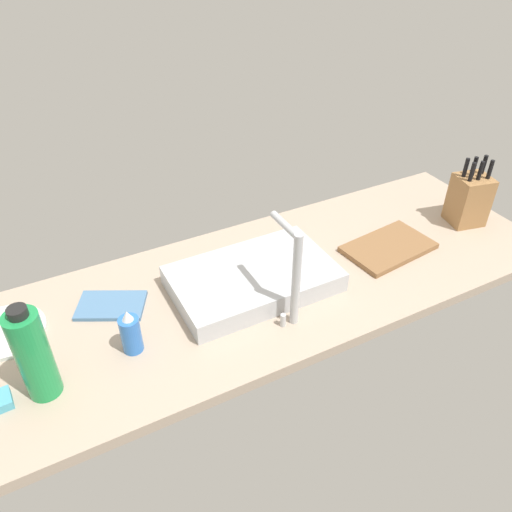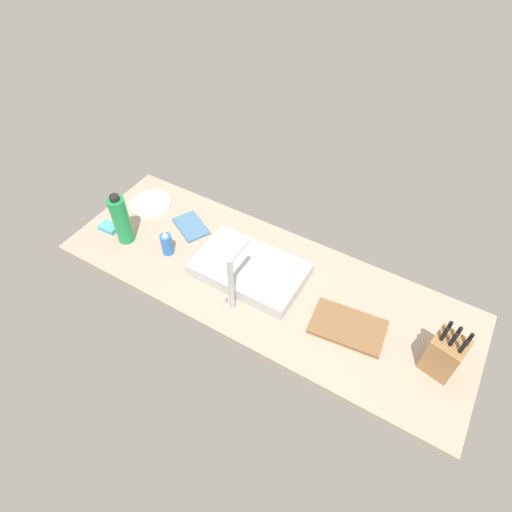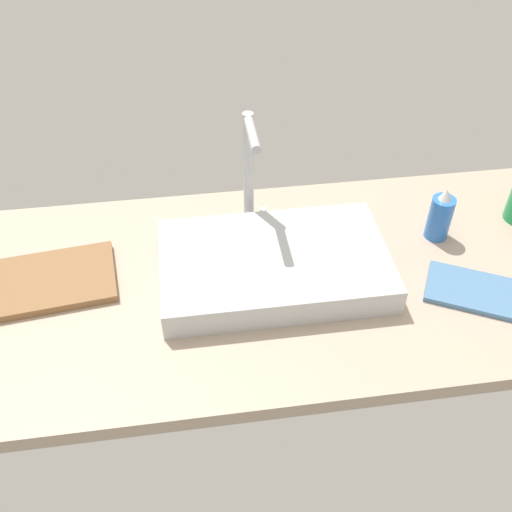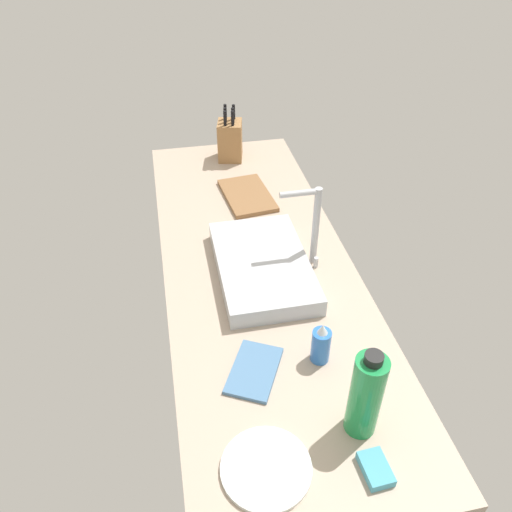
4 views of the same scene
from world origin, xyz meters
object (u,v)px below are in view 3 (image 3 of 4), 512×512
(faucet, at_px, (250,166))
(sink_basin, at_px, (274,265))
(cutting_board, at_px, (45,282))
(dish_towel, at_px, (473,291))
(soap_bottle, at_px, (440,216))

(faucet, bearing_deg, sink_basin, -80.57)
(cutting_board, bearing_deg, dish_towel, -9.49)
(faucet, relative_size, cutting_board, 1.00)
(sink_basin, xyz_separation_m, cutting_board, (-0.49, 0.04, -0.02))
(faucet, xyz_separation_m, dish_towel, (0.44, -0.28, -0.17))
(sink_basin, height_order, cutting_board, sink_basin)
(cutting_board, bearing_deg, sink_basin, -4.63)
(faucet, distance_m, soap_bottle, 0.45)
(sink_basin, height_order, dish_towel, sink_basin)
(sink_basin, relative_size, faucet, 1.65)
(soap_bottle, relative_size, dish_towel, 0.70)
(faucet, height_order, dish_towel, faucet)
(cutting_board, xyz_separation_m, dish_towel, (0.90, -0.15, -0.00))
(faucet, distance_m, dish_towel, 0.55)
(soap_bottle, bearing_deg, faucet, 167.69)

